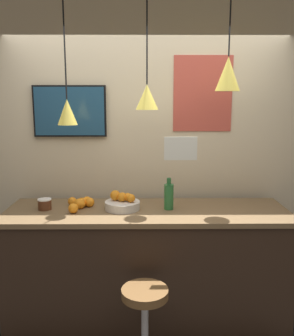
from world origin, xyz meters
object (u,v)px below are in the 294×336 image
object	(u,v)px
bar_stool	(145,321)
fruit_bowl	(122,203)
juice_bottle	(169,196)
spread_jar	(45,204)
mounted_tv	(70,111)

from	to	relation	value
bar_stool	fruit_bowl	distance (m)	0.93
fruit_bowl	juice_bottle	world-z (taller)	juice_bottle
fruit_bowl	spread_jar	distance (m)	0.64
juice_bottle	mounted_tv	world-z (taller)	mounted_tv
spread_jar	mounted_tv	world-z (taller)	mounted_tv
fruit_bowl	bar_stool	bearing A→B (deg)	-73.11
spread_jar	mounted_tv	distance (m)	0.86
juice_bottle	bar_stool	bearing A→B (deg)	-108.26
juice_bottle	mounted_tv	size ratio (longest dim) A/B	0.41
spread_jar	fruit_bowl	bearing A→B (deg)	0.21
fruit_bowl	spread_jar	world-z (taller)	fruit_bowl
fruit_bowl	juice_bottle	bearing A→B (deg)	-0.34
juice_bottle	mounted_tv	bearing A→B (deg)	155.45
fruit_bowl	juice_bottle	size ratio (longest dim) A/B	1.09
bar_stool	juice_bottle	bearing A→B (deg)	71.74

